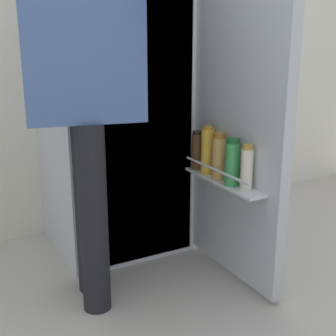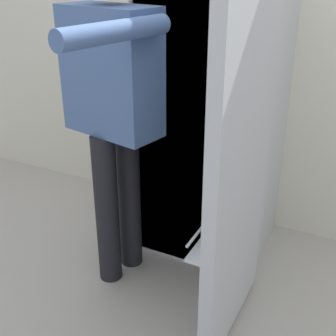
{
  "view_description": "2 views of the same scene",
  "coord_description": "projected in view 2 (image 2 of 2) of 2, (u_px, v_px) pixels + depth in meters",
  "views": [
    {
      "loc": [
        -0.91,
        -1.75,
        1.16
      ],
      "look_at": [
        -0.0,
        -0.08,
        0.6
      ],
      "focal_mm": 49.55,
      "sensor_mm": 36.0,
      "label": 1
    },
    {
      "loc": [
        0.83,
        -1.65,
        1.58
      ],
      "look_at": [
        0.01,
        -0.03,
        0.72
      ],
      "focal_mm": 47.92,
      "sensor_mm": 36.0,
      "label": 2
    }
  ],
  "objects": [
    {
      "name": "person",
      "position": [
        114.0,
        97.0,
        2.08
      ],
      "size": [
        0.56,
        0.82,
        1.64
      ],
      "color": "black",
      "rests_on": "ground_plane"
    },
    {
      "name": "refrigerator",
      "position": [
        216.0,
        107.0,
        2.38
      ],
      "size": [
        0.72,
        1.28,
        1.72
      ],
      "color": "silver",
      "rests_on": "ground_plane"
    },
    {
      "name": "ground_plane",
      "position": [
        168.0,
        290.0,
        2.35
      ],
      "size": [
        5.65,
        5.65,
        0.0
      ],
      "primitive_type": "plane",
      "color": "#B7B2A8"
    },
    {
      "name": "kitchen_wall",
      "position": [
        241.0,
        20.0,
        2.56
      ],
      "size": [
        4.4,
        0.1,
        2.5
      ],
      "primitive_type": "cube",
      "color": "silver",
      "rests_on": "ground_plane"
    }
  ]
}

